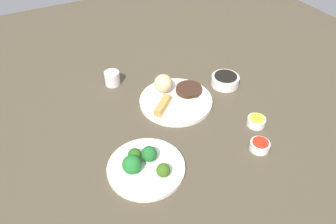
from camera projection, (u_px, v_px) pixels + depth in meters
tabletop at (175, 110)px, 1.15m from camera, size 2.20×2.20×0.02m
main_plate at (176, 101)px, 1.16m from camera, size 0.26×0.26×0.02m
rice_scoop at (163, 84)px, 1.17m from camera, size 0.07×0.07×0.07m
spring_roll at (162, 105)px, 1.11m from camera, size 0.09×0.08×0.03m
crab_rangoon_wonton at (190, 107)px, 1.12m from camera, size 0.08×0.08×0.01m
stir_fry_heap at (189, 89)px, 1.19m from camera, size 0.10×0.10×0.02m
broccoli_plate at (146, 168)px, 0.93m from camera, size 0.23×0.23×0.01m
broccoli_floret_0 at (149, 154)px, 0.93m from camera, size 0.05×0.05×0.05m
broccoli_floret_1 at (163, 170)px, 0.89m from camera, size 0.04×0.04×0.04m
broccoli_floret_2 at (132, 165)px, 0.90m from camera, size 0.05×0.05×0.05m
broccoli_floret_3 at (135, 155)px, 0.93m from camera, size 0.04×0.04×0.04m
soy_sauce_bowl at (225, 81)px, 1.24m from camera, size 0.10×0.10×0.04m
soy_sauce_bowl_liquid at (226, 76)px, 1.23m from camera, size 0.09×0.09×0.00m
sauce_ramekin_hot_mustard at (256, 122)px, 1.07m from camera, size 0.06×0.06×0.03m
sauce_ramekin_hot_mustard_liquid at (257, 118)px, 1.06m from camera, size 0.05×0.05×0.00m
sauce_ramekin_sweet_and_sour at (260, 146)px, 0.99m from camera, size 0.06×0.06×0.03m
sauce_ramekin_sweet_and_sour_liquid at (261, 142)px, 0.98m from camera, size 0.05×0.05×0.00m
teacup at (112, 78)px, 1.24m from camera, size 0.06×0.06×0.05m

